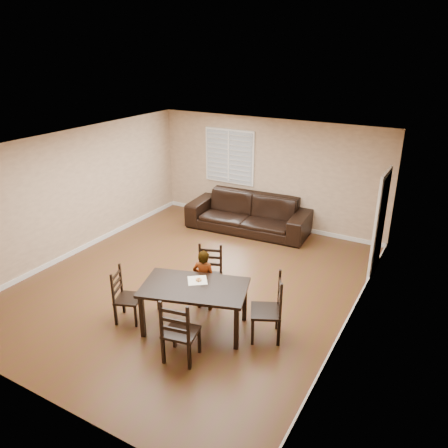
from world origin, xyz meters
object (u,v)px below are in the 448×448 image
(chair_near, at_px, (210,273))
(child, at_px, (204,280))
(chair_left, at_px, (122,297))
(dining_table, at_px, (194,291))
(donut, at_px, (199,279))
(chair_far, at_px, (177,336))
(sofa, at_px, (248,213))
(chair_right, at_px, (274,310))

(chair_near, distance_m, child, 0.46)
(chair_left, bearing_deg, dining_table, -93.28)
(donut, bearing_deg, chair_near, 109.44)
(chair_far, distance_m, child, 1.49)
(dining_table, bearing_deg, child, 90.00)
(child, bearing_deg, dining_table, 96.88)
(chair_far, height_order, child, child)
(chair_far, distance_m, chair_left, 1.52)
(dining_table, bearing_deg, chair_near, 90.32)
(dining_table, distance_m, donut, 0.22)
(chair_left, bearing_deg, chair_near, -53.27)
(chair_far, xyz_separation_m, sofa, (-1.34, 4.95, -0.04))
(chair_left, height_order, chair_right, chair_right)
(chair_near, height_order, child, child)
(chair_right, relative_size, child, 0.98)
(chair_far, relative_size, donut, 10.61)
(dining_table, height_order, chair_left, chair_left)
(dining_table, relative_size, chair_right, 1.71)
(dining_table, distance_m, sofa, 4.26)
(donut, bearing_deg, chair_far, -74.24)
(chair_near, height_order, sofa, chair_near)
(dining_table, bearing_deg, chair_right, 0.84)
(donut, xyz_separation_m, sofa, (-1.05, 3.92, -0.36))
(sofa, bearing_deg, chair_far, -79.13)
(chair_near, bearing_deg, dining_table, -92.50)
(chair_far, bearing_deg, chair_near, -83.46)
(chair_near, relative_size, chair_left, 1.05)
(chair_left, relative_size, sofa, 0.31)
(child, distance_m, sofa, 3.65)
(chair_near, relative_size, chair_far, 0.95)
(dining_table, relative_size, chair_far, 1.78)
(chair_near, height_order, chair_far, chair_far)
(chair_left, xyz_separation_m, chair_right, (2.40, 0.79, 0.07))
(child, distance_m, donut, 0.48)
(dining_table, distance_m, child, 0.62)
(chair_near, xyz_separation_m, chair_far, (0.58, -1.85, 0.02))
(chair_near, distance_m, sofa, 3.20)
(chair_right, bearing_deg, chair_left, -97.47)
(chair_near, bearing_deg, child, -92.07)
(dining_table, xyz_separation_m, sofa, (-1.09, 4.11, -0.25))
(dining_table, relative_size, sofa, 0.62)
(chair_near, bearing_deg, donut, -91.06)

